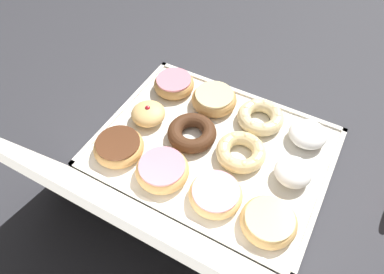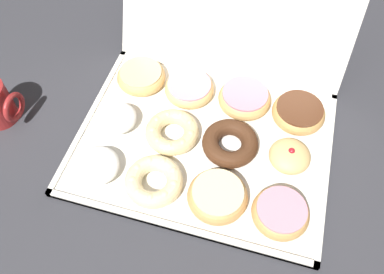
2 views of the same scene
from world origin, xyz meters
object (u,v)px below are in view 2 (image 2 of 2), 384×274
(pink_frosted_donut_10, at_px, (244,98))
(pink_frosted_donut_9, at_px, (189,88))
(donut_box, at_px, (203,143))
(pink_frosted_donut_3, at_px, (281,213))
(chocolate_frosted_donut_11, at_px, (299,112))
(glazed_ring_donut_2, at_px, (218,196))
(glazed_ring_donut_8, at_px, (141,76))
(jelly_filled_donut_7, at_px, (289,157))
(chocolate_cake_ring_donut_6, at_px, (230,143))
(cruller_donut_5, at_px, (172,132))
(powdered_filled_donut_0, at_px, (98,166))
(powdered_filled_donut_4, at_px, (118,118))
(cruller_donut_1, at_px, (154,181))

(pink_frosted_donut_10, bearing_deg, pink_frosted_donut_9, -178.50)
(donut_box, height_order, pink_frosted_donut_3, pink_frosted_donut_3)
(donut_box, height_order, chocolate_frosted_donut_11, chocolate_frosted_donut_11)
(glazed_ring_donut_2, xyz_separation_m, chocolate_frosted_donut_11, (0.13, 0.25, -0.00))
(donut_box, relative_size, glazed_ring_donut_8, 4.66)
(glazed_ring_donut_8, relative_size, pink_frosted_donut_10, 0.97)
(donut_box, relative_size, jelly_filled_donut_7, 6.27)
(glazed_ring_donut_2, bearing_deg, chocolate_cake_ring_donut_6, 91.72)
(cruller_donut_5, bearing_deg, glazed_ring_donut_8, 131.80)
(powdered_filled_donut_0, distance_m, pink_frosted_donut_9, 0.28)
(pink_frosted_donut_3, bearing_deg, donut_box, 145.30)
(glazed_ring_donut_8, xyz_separation_m, pink_frosted_donut_10, (0.25, -0.00, 0.00))
(glazed_ring_donut_2, xyz_separation_m, glazed_ring_donut_8, (-0.25, 0.26, -0.00))
(cruller_donut_5, distance_m, glazed_ring_donut_8, 0.18)
(powdered_filled_donut_4, xyz_separation_m, chocolate_frosted_donut_11, (0.38, 0.13, -0.00))
(powdered_filled_donut_4, bearing_deg, glazed_ring_donut_2, -25.55)
(cruller_donut_5, xyz_separation_m, chocolate_cake_ring_donut_6, (0.13, 0.00, 0.00))
(pink_frosted_donut_10, distance_m, chocolate_frosted_donut_11, 0.13)
(powdered_filled_donut_0, xyz_separation_m, pink_frosted_donut_3, (0.38, 0.00, -0.00))
(powdered_filled_donut_0, height_order, glazed_ring_donut_2, powdered_filled_donut_0)
(cruller_donut_1, bearing_deg, donut_box, 62.55)
(powdered_filled_donut_0, relative_size, cruller_donut_5, 0.78)
(chocolate_cake_ring_donut_6, relative_size, pink_frosted_donut_10, 0.99)
(chocolate_frosted_donut_11, bearing_deg, donut_box, -147.37)
(glazed_ring_donut_2, bearing_deg, pink_frosted_donut_10, 89.76)
(cruller_donut_5, distance_m, pink_frosted_donut_10, 0.19)
(pink_frosted_donut_3, relative_size, glazed_ring_donut_8, 0.95)
(chocolate_cake_ring_donut_6, bearing_deg, cruller_donut_5, -178.00)
(chocolate_cake_ring_donut_6, bearing_deg, glazed_ring_donut_2, -88.28)
(powdered_filled_donut_4, relative_size, glazed_ring_donut_8, 0.72)
(cruller_donut_1, distance_m, glazed_ring_donut_8, 0.29)
(powdered_filled_donut_0, height_order, chocolate_cake_ring_donut_6, powdered_filled_donut_0)
(pink_frosted_donut_3, distance_m, pink_frosted_donut_10, 0.29)
(pink_frosted_donut_3, xyz_separation_m, glazed_ring_donut_8, (-0.38, 0.26, -0.00))
(powdered_filled_donut_4, bearing_deg, cruller_donut_1, -44.56)
(cruller_donut_1, xyz_separation_m, jelly_filled_donut_7, (0.25, 0.13, 0.00))
(cruller_donut_1, height_order, chocolate_frosted_donut_11, chocolate_frosted_donut_11)
(chocolate_cake_ring_donut_6, xyz_separation_m, pink_frosted_donut_9, (-0.13, 0.13, 0.00))
(glazed_ring_donut_8, bearing_deg, pink_frosted_donut_9, -2.24)
(pink_frosted_donut_3, distance_m, chocolate_frosted_donut_11, 0.25)
(jelly_filled_donut_7, bearing_deg, chocolate_cake_ring_donut_6, 178.86)
(donut_box, relative_size, chocolate_cake_ring_donut_6, 4.53)
(glazed_ring_donut_2, relative_size, chocolate_cake_ring_donut_6, 0.99)
(pink_frosted_donut_9, height_order, pink_frosted_donut_10, pink_frosted_donut_10)
(powdered_filled_donut_0, height_order, pink_frosted_donut_10, powdered_filled_donut_0)
(chocolate_frosted_donut_11, bearing_deg, pink_frosted_donut_3, -90.62)
(powdered_filled_donut_0, xyz_separation_m, powdered_filled_donut_4, (-0.00, 0.12, 0.00))
(chocolate_cake_ring_donut_6, distance_m, glazed_ring_donut_8, 0.28)
(donut_box, relative_size, pink_frosted_donut_10, 4.51)
(cruller_donut_1, relative_size, pink_frosted_donut_9, 1.02)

